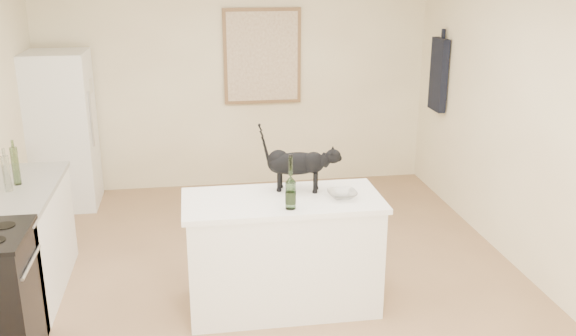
{
  "coord_description": "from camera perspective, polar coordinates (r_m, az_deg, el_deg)",
  "views": [
    {
      "loc": [
        -0.55,
        -4.6,
        2.58
      ],
      "look_at": [
        0.15,
        -0.15,
        1.12
      ],
      "focal_mm": 39.47,
      "sensor_mm": 36.0,
      "label": 1
    }
  ],
  "objects": [
    {
      "name": "wine_bottle",
      "position": [
        4.49,
        0.24,
        -1.56
      ],
      "size": [
        0.1,
        0.1,
        0.36
      ],
      "primitive_type": "cylinder",
      "rotation": [
        0.0,
        0.0,
        0.33
      ],
      "color": "#284E1F",
      "rests_on": "island_top"
    },
    {
      "name": "left_cabinets",
      "position": [
        5.53,
        -22.97,
        -6.43
      ],
      "size": [
        0.6,
        1.4,
        0.86
      ],
      "primitive_type": "cube",
      "color": "white",
      "rests_on": "floor"
    },
    {
      "name": "artwork_canvas",
      "position": [
        7.42,
        -2.31,
        9.99
      ],
      "size": [
        0.82,
        0.0,
        1.02
      ],
      "primitive_type": "cube",
      "color": "beige",
      "rests_on": "wall_back"
    },
    {
      "name": "counter_bottle_cluster",
      "position": [
        5.38,
        -23.66,
        -0.14
      ],
      "size": [
        0.09,
        0.21,
        0.31
      ],
      "color": "#244316",
      "rests_on": "left_countertop"
    },
    {
      "name": "black_cat",
      "position": [
        4.85,
        0.77,
        0.15
      ],
      "size": [
        0.58,
        0.32,
        0.39
      ],
      "primitive_type": null,
      "rotation": [
        0.0,
        0.0,
        -0.29
      ],
      "color": "black",
      "rests_on": "island_top"
    },
    {
      "name": "fridge",
      "position": [
        7.3,
        -19.76,
        3.19
      ],
      "size": [
        0.68,
        0.68,
        1.7
      ],
      "primitive_type": "cube",
      "color": "white",
      "rests_on": "floor"
    },
    {
      "name": "floor",
      "position": [
        5.3,
        -1.89,
        -11.17
      ],
      "size": [
        5.5,
        5.5,
        0.0
      ],
      "primitive_type": "plane",
      "color": "#A17A56",
      "rests_on": "ground"
    },
    {
      "name": "island_top",
      "position": [
        4.76,
        -0.5,
        -2.96
      ],
      "size": [
        1.5,
        0.7,
        0.04
      ],
      "primitive_type": "cube",
      "color": "white",
      "rests_on": "island_base"
    },
    {
      "name": "wall_right",
      "position": [
        5.53,
        21.8,
        3.29
      ],
      "size": [
        0.0,
        5.5,
        5.5
      ],
      "primitive_type": "plane",
      "rotation": [
        1.57,
        0.0,
        -1.57
      ],
      "color": "#FFF2C5",
      "rests_on": "ground"
    },
    {
      "name": "fridge_paper",
      "position": [
        7.2,
        -17.35,
        7.07
      ],
      "size": [
        0.02,
        0.12,
        0.15
      ],
      "primitive_type": "cube",
      "rotation": [
        0.0,
        0.0,
        -0.15
      ],
      "color": "beige",
      "rests_on": "fridge"
    },
    {
      "name": "artwork_frame",
      "position": [
        7.44,
        -2.32,
        10.0
      ],
      "size": [
        0.9,
        0.03,
        1.1
      ],
      "primitive_type": "cube",
      "color": "brown",
      "rests_on": "wall_back"
    },
    {
      "name": "glass_bowl",
      "position": [
        4.76,
        4.9,
        -2.41
      ],
      "size": [
        0.23,
        0.23,
        0.05
      ],
      "primitive_type": "imported",
      "rotation": [
        0.0,
        0.0,
        0.03
      ],
      "color": "silver",
      "rests_on": "island_top"
    },
    {
      "name": "hanging_garment",
      "position": [
        7.29,
        13.42,
        8.17
      ],
      "size": [
        0.08,
        0.34,
        0.8
      ],
      "primitive_type": "cube",
      "color": "black",
      "rests_on": "wall_right"
    },
    {
      "name": "left_countertop",
      "position": [
        5.37,
        -23.55,
        -2.04
      ],
      "size": [
        0.62,
        1.44,
        0.04
      ],
      "primitive_type": "cube",
      "color": "gray",
      "rests_on": "left_cabinets"
    },
    {
      "name": "wall_back",
      "position": [
        7.48,
        -4.63,
        8.07
      ],
      "size": [
        4.5,
        0.0,
        4.5
      ],
      "primitive_type": "plane",
      "rotation": [
        1.57,
        0.0,
        0.0
      ],
      "color": "#FFF2C5",
      "rests_on": "ground"
    },
    {
      "name": "island_base",
      "position": [
        4.94,
        -0.49,
        -7.84
      ],
      "size": [
        1.44,
        0.67,
        0.86
      ],
      "primitive_type": "cube",
      "color": "white",
      "rests_on": "floor"
    }
  ]
}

